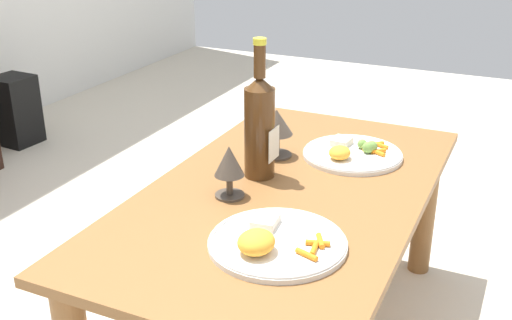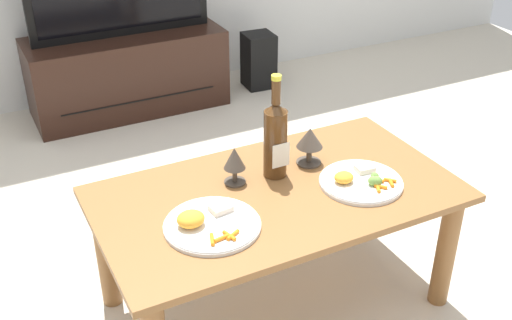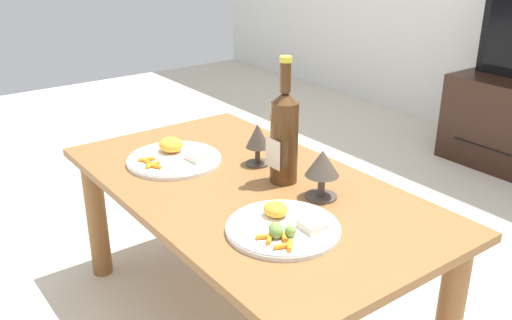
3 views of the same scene
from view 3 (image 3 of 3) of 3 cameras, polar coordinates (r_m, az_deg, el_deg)
ground_plane at (r=1.88m, az=-0.81°, el=-15.79°), size 6.40×6.40×0.00m
dining_table at (r=1.67m, az=-0.88°, el=-5.15°), size 1.20×0.67×0.48m
wine_bottle at (r=1.60m, az=2.88°, el=2.66°), size 0.08×0.08×0.37m
goblet_left at (r=1.73m, az=0.16°, el=2.24°), size 0.07×0.07×0.13m
goblet_right at (r=1.52m, az=6.73°, el=-0.61°), size 0.09×0.09×0.14m
dinner_plate_left at (r=1.80m, az=-8.30°, el=0.28°), size 0.30×0.30×0.06m
dinner_plate_right at (r=1.38m, az=2.77°, el=-6.76°), size 0.28×0.28×0.05m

